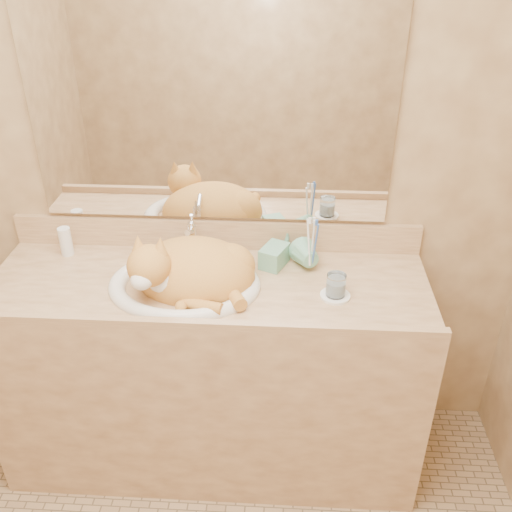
# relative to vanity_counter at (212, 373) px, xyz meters

# --- Properties ---
(wall_back) EXTENTS (2.40, 0.02, 2.50)m
(wall_back) POSITION_rel_vanity_counter_xyz_m (0.00, 0.28, 0.82)
(wall_back) COLOR brown
(wall_back) RESTS_ON ground
(vanity_counter) EXTENTS (1.60, 0.55, 0.85)m
(vanity_counter) POSITION_rel_vanity_counter_xyz_m (0.00, 0.00, 0.00)
(vanity_counter) COLOR olive
(vanity_counter) RESTS_ON floor
(mirror) EXTENTS (1.30, 0.02, 0.80)m
(mirror) POSITION_rel_vanity_counter_xyz_m (0.00, 0.26, 0.97)
(mirror) COLOR white
(mirror) RESTS_ON wall_back
(sink_basin) EXTENTS (0.61, 0.54, 0.17)m
(sink_basin) POSITION_rel_vanity_counter_xyz_m (-0.08, -0.02, 0.51)
(sink_basin) COLOR white
(sink_basin) RESTS_ON vanity_counter
(faucet) EXTENTS (0.05, 0.12, 0.17)m
(faucet) POSITION_rel_vanity_counter_xyz_m (-0.08, 0.18, 0.51)
(faucet) COLOR silver
(faucet) RESTS_ON vanity_counter
(cat) EXTENTS (0.46, 0.39, 0.24)m
(cat) POSITION_rel_vanity_counter_xyz_m (-0.06, -0.02, 0.50)
(cat) COLOR #B57129
(cat) RESTS_ON sink_basin
(soap_dispenser) EXTENTS (0.11, 0.11, 0.18)m
(soap_dispenser) POSITION_rel_vanity_counter_xyz_m (0.21, 0.09, 0.51)
(soap_dispenser) COLOR #67A586
(soap_dispenser) RESTS_ON vanity_counter
(toothbrush_cup) EXTENTS (0.14, 0.14, 0.10)m
(toothbrush_cup) POSITION_rel_vanity_counter_xyz_m (0.37, 0.09, 0.47)
(toothbrush_cup) COLOR #67A586
(toothbrush_cup) RESTS_ON vanity_counter
(toothbrushes) EXTENTS (0.04, 0.04, 0.23)m
(toothbrushes) POSITION_rel_vanity_counter_xyz_m (0.37, 0.09, 0.56)
(toothbrushes) COLOR white
(toothbrushes) RESTS_ON toothbrush_cup
(saucer) EXTENTS (0.10, 0.10, 0.01)m
(saucer) POSITION_rel_vanity_counter_xyz_m (0.45, -0.06, 0.43)
(saucer) COLOR white
(saucer) RESTS_ON vanity_counter
(water_glass) EXTENTS (0.07, 0.07, 0.08)m
(water_glass) POSITION_rel_vanity_counter_xyz_m (0.45, -0.06, 0.47)
(water_glass) COLOR white
(water_glass) RESTS_ON saucer
(lotion_bottle) EXTENTS (0.05, 0.05, 0.11)m
(lotion_bottle) POSITION_rel_vanity_counter_xyz_m (-0.57, 0.18, 0.48)
(lotion_bottle) COLOR white
(lotion_bottle) RESTS_ON vanity_counter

